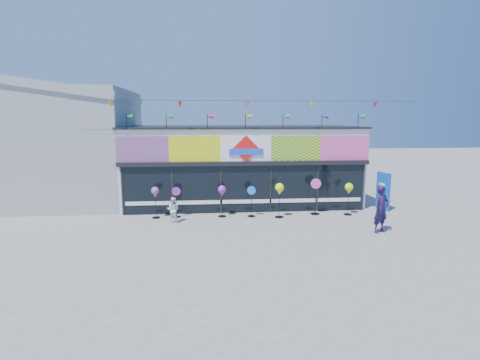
{
  "coord_description": "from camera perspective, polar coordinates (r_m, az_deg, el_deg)",
  "views": [
    {
      "loc": [
        -1.79,
        -14.14,
        4.53
      ],
      "look_at": [
        -0.4,
        2.0,
        1.84
      ],
      "focal_mm": 28.0,
      "sensor_mm": 36.0,
      "label": 1
    }
  ],
  "objects": [
    {
      "name": "neighbour_building",
      "position": [
        22.72,
        -26.2,
        5.13
      ],
      "size": [
        8.18,
        7.2,
        6.87
      ],
      "color": "#979A9C",
      "rests_on": "ground"
    },
    {
      "name": "spinner_3",
      "position": [
        17.31,
        1.76,
        -3.14
      ],
      "size": [
        0.39,
        0.37,
        1.44
      ],
      "color": "black",
      "rests_on": "ground"
    },
    {
      "name": "spinner_2",
      "position": [
        17.22,
        -2.76,
        -1.8
      ],
      "size": [
        0.37,
        0.37,
        1.47
      ],
      "color": "black",
      "rests_on": "ground"
    },
    {
      "name": "blue_sign",
      "position": [
        19.94,
        20.96,
        -1.57
      ],
      "size": [
        0.31,
        0.94,
        1.86
      ],
      "rotation": [
        0.0,
        0.0,
        0.19
      ],
      "color": "#0C4FB7",
      "rests_on": "ground"
    },
    {
      "name": "ground",
      "position": [
        14.96,
        2.21,
        -8.19
      ],
      "size": [
        80.0,
        80.0,
        0.0
      ],
      "primitive_type": "plane",
      "color": "slate",
      "rests_on": "ground"
    },
    {
      "name": "kite_shop",
      "position": [
        20.32,
        0.18,
        2.43
      ],
      "size": [
        16.0,
        5.7,
        5.31
      ],
      "color": "white",
      "rests_on": "ground"
    },
    {
      "name": "spinner_0",
      "position": [
        17.4,
        -12.78,
        -1.95
      ],
      "size": [
        0.37,
        0.37,
        1.45
      ],
      "color": "black",
      "rests_on": "ground"
    },
    {
      "name": "spinner_5",
      "position": [
        18.05,
        11.43,
        -2.32
      ],
      "size": [
        0.48,
        0.44,
        1.72
      ],
      "color": "black",
      "rests_on": "ground"
    },
    {
      "name": "child",
      "position": [
        16.68,
        -10.16,
        -4.48
      ],
      "size": [
        0.6,
        0.43,
        1.12
      ],
      "primitive_type": "imported",
      "rotation": [
        0.0,
        0.0,
        2.91
      ],
      "color": "white",
      "rests_on": "ground"
    },
    {
      "name": "spinner_6",
      "position": [
        18.25,
        16.27,
        -1.39
      ],
      "size": [
        0.39,
        0.39,
        1.53
      ],
      "color": "black",
      "rests_on": "ground"
    },
    {
      "name": "spinner_4",
      "position": [
        17.14,
        6.05,
        -1.53
      ],
      "size": [
        0.41,
        0.41,
        1.6
      ],
      "color": "black",
      "rests_on": "ground"
    },
    {
      "name": "spinner_1",
      "position": [
        17.45,
        -9.65,
        -3.22
      ],
      "size": [
        0.39,
        0.36,
        1.41
      ],
      "color": "black",
      "rests_on": "ground"
    },
    {
      "name": "adult_man",
      "position": [
        15.9,
        20.71,
        -4.17
      ],
      "size": [
        0.82,
        0.71,
        1.91
      ],
      "primitive_type": "imported",
      "rotation": [
        0.0,
        0.0,
        0.43
      ],
      "color": "#1B1239",
      "rests_on": "ground"
    }
  ]
}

